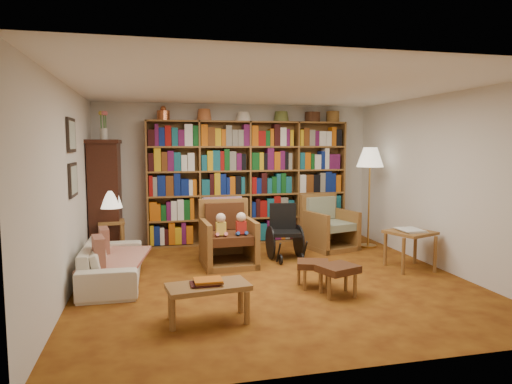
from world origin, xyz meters
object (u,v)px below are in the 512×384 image
object	(u,v)px
wheelchair	(285,234)
floor_lamp	(370,161)
coffee_table	(208,290)
armchair_sage	(328,228)
side_table_lamp	(112,231)
sofa	(113,262)
footstool_b	(338,271)
side_table_papers	(410,237)
armchair_leather	(227,238)
footstool_a	(313,266)

from	to	relation	value
wheelchair	floor_lamp	world-z (taller)	floor_lamp
floor_lamp	coffee_table	world-z (taller)	floor_lamp
floor_lamp	armchair_sage	bearing A→B (deg)	172.67
armchair_sage	floor_lamp	xyz separation A→B (m)	(0.72, -0.09, 1.14)
side_table_lamp	armchair_sage	world-z (taller)	armchair_sage
coffee_table	sofa	bearing A→B (deg)	122.85
footstool_b	side_table_lamp	bearing A→B (deg)	138.33
side_table_lamp	floor_lamp	world-z (taller)	floor_lamp
armchair_sage	side_table_papers	size ratio (longest dim) A/B	1.29
armchair_sage	footstool_b	distance (m)	2.53
armchair_leather	armchair_sage	xyz separation A→B (m)	(1.88, 0.67, -0.05)
footstool_a	coffee_table	xyz separation A→B (m)	(-1.42, -0.81, 0.06)
armchair_leather	footstool_b	distance (m)	2.01
armchair_sage	coffee_table	xyz separation A→B (m)	(-2.44, -2.83, -0.02)
sofa	coffee_table	size ratio (longest dim) A/B	2.02
armchair_sage	side_table_papers	world-z (taller)	armchair_sage
side_table_papers	armchair_sage	bearing A→B (deg)	112.34
sofa	footstool_a	world-z (taller)	sofa
floor_lamp	armchair_leather	bearing A→B (deg)	-167.53
armchair_leather	side_table_papers	distance (m)	2.66
side_table_lamp	footstool_b	bearing A→B (deg)	-41.67
footstool_b	armchair_leather	bearing A→B (deg)	121.10
floor_lamp	side_table_lamp	bearing A→B (deg)	178.04
footstool_a	side_table_papers	bearing A→B (deg)	16.10
coffee_table	footstool_b	bearing A→B (deg)	15.41
side_table_lamp	wheelchair	distance (m)	2.71
footstool_a	coffee_table	distance (m)	1.64
side_table_lamp	footstool_a	bearing A→B (deg)	-38.87
side_table_lamp	footstool_b	world-z (taller)	side_table_lamp
side_table_lamp	coffee_table	bearing A→B (deg)	-68.32
armchair_sage	coffee_table	world-z (taller)	armchair_sage
side_table_papers	footstool_a	world-z (taller)	side_table_papers
floor_lamp	wheelchair	bearing A→B (deg)	-164.66
wheelchair	footstool_b	xyz separation A→B (m)	(0.10, -1.84, -0.09)
footstool_a	coffee_table	size ratio (longest dim) A/B	0.55
footstool_a	footstool_b	distance (m)	0.41
footstool_a	coffee_table	bearing A→B (deg)	-150.20
armchair_sage	footstool_b	size ratio (longest dim) A/B	1.79
wheelchair	floor_lamp	xyz separation A→B (m)	(1.66, 0.46, 1.10)
side_table_papers	coffee_table	xyz separation A→B (m)	(-3.07, -1.29, -0.14)
side_table_papers	coffee_table	bearing A→B (deg)	-157.21
sofa	armchair_sage	world-z (taller)	armchair_sage
footstool_b	coffee_table	size ratio (longest dim) A/B	0.61
sofa	side_table_lamp	xyz separation A→B (m)	(-0.10, 1.26, 0.18)
floor_lamp	coffee_table	distance (m)	4.33
sofa	armchair_sage	bearing A→B (deg)	-70.17
side_table_papers	footstool_b	size ratio (longest dim) A/B	1.39
wheelchair	floor_lamp	size ratio (longest dim) A/B	0.50
armchair_sage	footstool_a	bearing A→B (deg)	-116.76
side_table_papers	coffee_table	distance (m)	3.33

